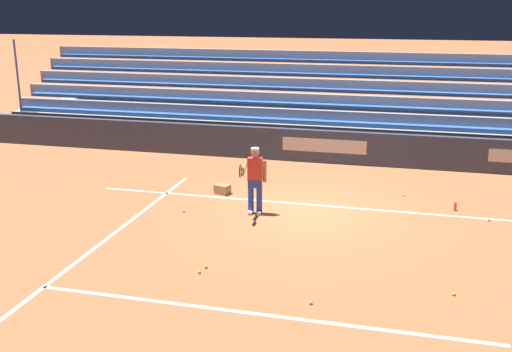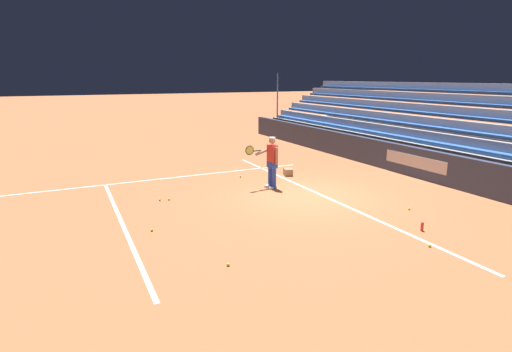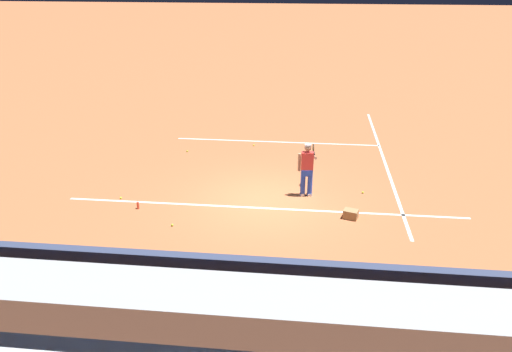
{
  "view_description": "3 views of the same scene",
  "coord_description": "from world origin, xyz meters",
  "px_view_note": "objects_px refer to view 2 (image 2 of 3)",
  "views": [
    {
      "loc": [
        -2.29,
        14.45,
        5.13
      ],
      "look_at": [
        1.46,
        -0.31,
        0.75
      ],
      "focal_mm": 42.0,
      "sensor_mm": 36.0,
      "label": 1
    },
    {
      "loc": [
        -10.06,
        6.57,
        3.61
      ],
      "look_at": [
        -0.38,
        1.91,
        0.94
      ],
      "focal_mm": 28.0,
      "sensor_mm": 36.0,
      "label": 2
    },
    {
      "loc": [
        1.26,
        -13.74,
        6.76
      ],
      "look_at": [
        -0.29,
        0.35,
        0.67
      ],
      "focal_mm": 35.0,
      "sensor_mm": 36.0,
      "label": 3
    }
  ],
  "objects_px": {
    "ball_box_cardboard": "(288,172)",
    "tennis_ball_near_player": "(160,200)",
    "water_bottle": "(422,227)",
    "tennis_ball_far_right": "(152,230)",
    "tennis_ball_far_left": "(430,246)",
    "tennis_ball_midcourt": "(228,265)",
    "tennis_ball_by_box": "(169,199)",
    "tennis_ball_on_baseline": "(409,209)",
    "tennis_ball_toward_net": "(240,176)",
    "tennis_player": "(271,162)"
  },
  "relations": [
    {
      "from": "ball_box_cardboard",
      "to": "tennis_ball_near_player",
      "type": "height_order",
      "value": "ball_box_cardboard"
    },
    {
      "from": "tennis_ball_near_player",
      "to": "water_bottle",
      "type": "bearing_deg",
      "value": -134.92
    },
    {
      "from": "ball_box_cardboard",
      "to": "tennis_ball_far_right",
      "type": "height_order",
      "value": "ball_box_cardboard"
    },
    {
      "from": "tennis_ball_far_left",
      "to": "tennis_ball_midcourt",
      "type": "bearing_deg",
      "value": 76.01
    },
    {
      "from": "tennis_ball_near_player",
      "to": "tennis_ball_by_box",
      "type": "relative_size",
      "value": 1.0
    },
    {
      "from": "tennis_ball_near_player",
      "to": "tennis_ball_far_right",
      "type": "bearing_deg",
      "value": 163.1
    },
    {
      "from": "tennis_ball_far_left",
      "to": "tennis_ball_near_player",
      "type": "xyz_separation_m",
      "value": [
        5.91,
        4.57,
        0.0
      ]
    },
    {
      "from": "tennis_ball_far_right",
      "to": "tennis_ball_by_box",
      "type": "xyz_separation_m",
      "value": [
        2.3,
        -0.98,
        0.0
      ]
    },
    {
      "from": "tennis_ball_near_player",
      "to": "tennis_ball_far_right",
      "type": "distance_m",
      "value": 2.45
    },
    {
      "from": "tennis_ball_on_baseline",
      "to": "tennis_ball_midcourt",
      "type": "xyz_separation_m",
      "value": [
        -0.97,
        5.83,
        0.0
      ]
    },
    {
      "from": "water_bottle",
      "to": "ball_box_cardboard",
      "type": "bearing_deg",
      "value": 0.84
    },
    {
      "from": "tennis_ball_far_right",
      "to": "water_bottle",
      "type": "xyz_separation_m",
      "value": [
        -2.8,
        -5.87,
        0.08
      ]
    },
    {
      "from": "tennis_ball_near_player",
      "to": "water_bottle",
      "type": "distance_m",
      "value": 7.29
    },
    {
      "from": "tennis_ball_by_box",
      "to": "tennis_ball_midcourt",
      "type": "bearing_deg",
      "value": 179.94
    },
    {
      "from": "tennis_ball_far_right",
      "to": "tennis_ball_toward_net",
      "type": "xyz_separation_m",
      "value": [
        3.95,
        -4.05,
        0.0
      ]
    },
    {
      "from": "tennis_ball_far_right",
      "to": "tennis_ball_midcourt",
      "type": "height_order",
      "value": "same"
    },
    {
      "from": "tennis_ball_near_player",
      "to": "water_bottle",
      "type": "relative_size",
      "value": 0.3
    },
    {
      "from": "ball_box_cardboard",
      "to": "tennis_ball_on_baseline",
      "type": "relative_size",
      "value": 6.06
    },
    {
      "from": "tennis_player",
      "to": "tennis_ball_by_box",
      "type": "bearing_deg",
      "value": 87.59
    },
    {
      "from": "tennis_ball_toward_net",
      "to": "tennis_ball_far_right",
      "type": "bearing_deg",
      "value": 134.28
    },
    {
      "from": "tennis_player",
      "to": "water_bottle",
      "type": "relative_size",
      "value": 7.8
    },
    {
      "from": "tennis_ball_by_box",
      "to": "tennis_ball_toward_net",
      "type": "bearing_deg",
      "value": -61.76
    },
    {
      "from": "tennis_player",
      "to": "tennis_ball_far_right",
      "type": "height_order",
      "value": "tennis_player"
    },
    {
      "from": "tennis_ball_on_baseline",
      "to": "water_bottle",
      "type": "bearing_deg",
      "value": 144.19
    },
    {
      "from": "tennis_ball_toward_net",
      "to": "tennis_ball_on_baseline",
      "type": "height_order",
      "value": "same"
    },
    {
      "from": "tennis_player",
      "to": "tennis_ball_by_box",
      "type": "distance_m",
      "value": 3.52
    },
    {
      "from": "tennis_ball_near_player",
      "to": "tennis_ball_toward_net",
      "type": "xyz_separation_m",
      "value": [
        1.6,
        -3.34,
        0.0
      ]
    },
    {
      "from": "tennis_ball_on_baseline",
      "to": "tennis_ball_midcourt",
      "type": "height_order",
      "value": "same"
    },
    {
      "from": "tennis_ball_midcourt",
      "to": "tennis_ball_far_left",
      "type": "bearing_deg",
      "value": -103.99
    },
    {
      "from": "ball_box_cardboard",
      "to": "water_bottle",
      "type": "bearing_deg",
      "value": -179.16
    },
    {
      "from": "tennis_ball_far_right",
      "to": "tennis_ball_by_box",
      "type": "relative_size",
      "value": 1.0
    },
    {
      "from": "tennis_ball_far_right",
      "to": "tennis_ball_by_box",
      "type": "height_order",
      "value": "same"
    },
    {
      "from": "ball_box_cardboard",
      "to": "tennis_ball_toward_net",
      "type": "xyz_separation_m",
      "value": [
        0.5,
        1.73,
        -0.1
      ]
    },
    {
      "from": "tennis_ball_by_box",
      "to": "tennis_ball_on_baseline",
      "type": "bearing_deg",
      "value": -123.2
    },
    {
      "from": "ball_box_cardboard",
      "to": "tennis_ball_near_player",
      "type": "distance_m",
      "value": 5.19
    },
    {
      "from": "ball_box_cardboard",
      "to": "water_bottle",
      "type": "xyz_separation_m",
      "value": [
        -6.25,
        -0.09,
        -0.02
      ]
    },
    {
      "from": "tennis_ball_near_player",
      "to": "tennis_ball_midcourt",
      "type": "distance_m",
      "value": 4.84
    },
    {
      "from": "tennis_ball_on_baseline",
      "to": "tennis_player",
      "type": "bearing_deg",
      "value": 33.37
    },
    {
      "from": "ball_box_cardboard",
      "to": "tennis_ball_midcourt",
      "type": "relative_size",
      "value": 6.06
    },
    {
      "from": "tennis_ball_near_player",
      "to": "tennis_ball_on_baseline",
      "type": "distance_m",
      "value": 7.21
    },
    {
      "from": "ball_box_cardboard",
      "to": "tennis_ball_toward_net",
      "type": "distance_m",
      "value": 1.81
    },
    {
      "from": "tennis_ball_far_left",
      "to": "tennis_ball_by_box",
      "type": "bearing_deg",
      "value": 36.29
    },
    {
      "from": "tennis_ball_by_box",
      "to": "water_bottle",
      "type": "distance_m",
      "value": 7.07
    },
    {
      "from": "ball_box_cardboard",
      "to": "tennis_ball_far_right",
      "type": "distance_m",
      "value": 6.74
    },
    {
      "from": "tennis_ball_near_player",
      "to": "tennis_ball_toward_net",
      "type": "relative_size",
      "value": 1.0
    },
    {
      "from": "ball_box_cardboard",
      "to": "tennis_ball_midcourt",
      "type": "xyz_separation_m",
      "value": [
        -5.94,
        4.81,
        -0.1
      ]
    },
    {
      "from": "tennis_ball_far_left",
      "to": "tennis_ball_by_box",
      "type": "relative_size",
      "value": 1.0
    },
    {
      "from": "tennis_player",
      "to": "tennis_ball_far_right",
      "type": "relative_size",
      "value": 25.98
    },
    {
      "from": "ball_box_cardboard",
      "to": "tennis_ball_on_baseline",
      "type": "bearing_deg",
      "value": -168.4
    },
    {
      "from": "tennis_ball_far_right",
      "to": "tennis_ball_by_box",
      "type": "distance_m",
      "value": 2.5
    }
  ]
}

